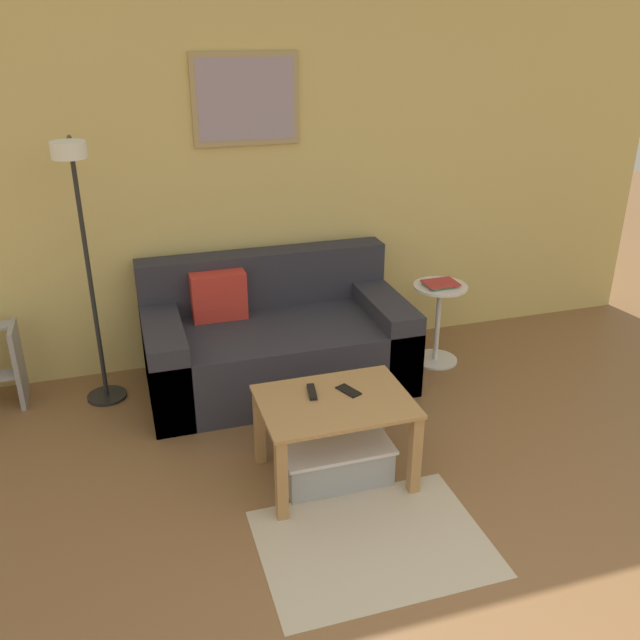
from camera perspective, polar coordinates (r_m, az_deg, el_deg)
wall_back at (r=4.77m, az=-1.99°, el=11.86°), size 5.60×0.09×2.55m
area_rug at (r=3.40m, az=4.51°, el=-18.19°), size 1.08×0.79×0.01m
couch at (r=4.58m, az=-3.80°, el=-1.84°), size 1.72×0.92×0.83m
coffee_table at (r=3.59m, az=1.26°, el=-8.15°), size 0.79×0.57×0.48m
storage_bin at (r=3.74m, az=1.11°, el=-11.45°), size 0.59×0.41×0.22m
floor_lamp at (r=4.16m, az=-19.32°, el=6.33°), size 0.25×0.47×1.70m
side_table at (r=4.88m, az=9.92°, el=0.33°), size 0.38×0.38×0.59m
book_stack at (r=4.78m, az=10.04°, el=3.01°), size 0.23×0.18×0.03m
remote_control at (r=3.58m, az=-0.69°, el=-6.08°), size 0.06×0.15×0.02m
cell_phone at (r=3.61m, az=2.42°, el=-5.97°), size 0.11×0.15×0.01m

